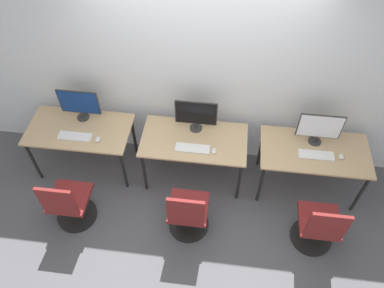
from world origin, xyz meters
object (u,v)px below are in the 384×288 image
(monitor_right, at_px, (320,128))
(office_chair_left, at_px, (69,204))
(mouse_left, at_px, (98,139))
(office_chair_center, at_px, (188,214))
(keyboard_center, at_px, (193,148))
(keyboard_right, at_px, (316,155))
(monitor_center, at_px, (196,114))
(monitor_left, at_px, (79,104))
(keyboard_left, at_px, (75,136))
(mouse_center, at_px, (214,151))
(office_chair_right, at_px, (318,227))
(mouse_right, at_px, (341,156))

(monitor_right, bearing_deg, office_chair_left, -160.42)
(mouse_left, height_order, office_chair_center, office_chair_center)
(keyboard_center, height_order, keyboard_right, same)
(monitor_center, xyz_separation_m, monitor_right, (1.42, -0.04, 0.00))
(monitor_left, distance_m, monitor_right, 2.84)
(office_chair_center, bearing_deg, monitor_left, 145.58)
(keyboard_left, height_order, monitor_center, monitor_center)
(keyboard_left, height_order, office_chair_left, office_chair_left)
(keyboard_left, relative_size, monitor_center, 0.81)
(office_chair_left, height_order, office_chair_center, same)
(monitor_left, xyz_separation_m, monitor_center, (1.42, -0.01, 0.00))
(office_chair_left, xyz_separation_m, keyboard_right, (2.76, 0.77, 0.38))
(monitor_left, relative_size, monitor_center, 1.00)
(mouse_left, bearing_deg, monitor_center, 16.51)
(keyboard_center, relative_size, keyboard_right, 1.00)
(mouse_center, distance_m, office_chair_right, 1.42)
(monitor_center, xyz_separation_m, mouse_right, (1.70, -0.25, -0.22))
(office_chair_left, xyz_separation_m, office_chair_right, (2.81, 0.05, 0.00))
(office_chair_center, bearing_deg, mouse_right, 23.70)
(keyboard_right, distance_m, mouse_right, 0.28)
(monitor_left, distance_m, keyboard_left, 0.40)
(monitor_left, height_order, office_chair_center, monitor_left)
(mouse_center, bearing_deg, keyboard_right, 4.16)
(office_chair_center, relative_size, office_chair_right, 1.00)
(mouse_left, height_order, office_chair_left, office_chair_left)
(mouse_left, distance_m, office_chair_left, 0.81)
(mouse_center, xyz_separation_m, office_chair_right, (1.22, -0.63, -0.38))
(keyboard_right, bearing_deg, mouse_right, 2.19)
(office_chair_left, relative_size, mouse_right, 9.65)
(keyboard_right, bearing_deg, monitor_right, 90.00)
(monitor_left, distance_m, mouse_right, 3.14)
(office_chair_right, bearing_deg, keyboard_center, 156.49)
(keyboard_center, height_order, mouse_center, mouse_center)
(keyboard_left, height_order, office_chair_center, office_chair_center)
(keyboard_left, bearing_deg, monitor_center, 12.65)
(mouse_left, xyz_separation_m, monitor_right, (2.55, 0.30, 0.22))
(office_chair_left, xyz_separation_m, mouse_right, (3.04, 0.78, 0.38))
(office_chair_center, relative_size, keyboard_right, 2.16)
(keyboard_center, xyz_separation_m, office_chair_right, (1.47, -0.64, -0.38))
(office_chair_left, bearing_deg, monitor_center, 37.25)
(mouse_left, relative_size, keyboard_center, 0.22)
(monitor_center, relative_size, keyboard_right, 1.24)
(office_chair_center, xyz_separation_m, monitor_right, (1.39, 0.94, 0.61))
(office_chair_left, distance_m, keyboard_right, 2.89)
(mouse_center, bearing_deg, office_chair_right, -27.27)
(mouse_center, bearing_deg, office_chair_left, -156.90)
(keyboard_center, relative_size, office_chair_right, 0.46)
(monitor_left, xyz_separation_m, office_chair_left, (0.08, -1.03, -0.61))
(monitor_left, bearing_deg, keyboard_right, -5.38)
(monitor_center, height_order, office_chair_right, monitor_center)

